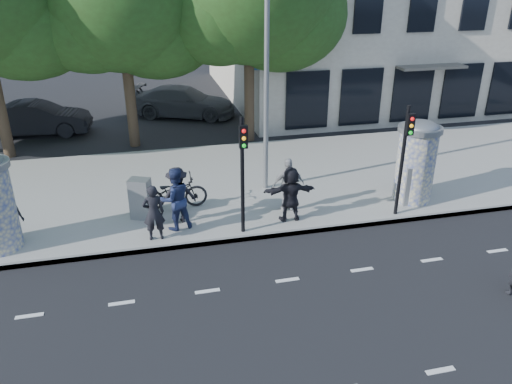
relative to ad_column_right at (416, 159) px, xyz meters
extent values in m
plane|color=black|center=(-5.20, -4.70, -1.54)|extent=(120.00, 120.00, 0.00)
cube|color=gray|center=(-5.20, 2.80, -1.46)|extent=(40.00, 8.00, 0.15)
cube|color=slate|center=(-5.20, -1.15, -1.46)|extent=(40.00, 0.10, 0.16)
cube|color=silver|center=(-5.20, -3.30, -1.53)|extent=(32.00, 0.12, 0.01)
cylinder|color=beige|center=(0.00, 0.00, -0.24)|extent=(1.20, 1.20, 2.30)
cylinder|color=slate|center=(0.00, 0.00, 0.99)|extent=(1.36, 1.36, 0.16)
ellipsoid|color=slate|center=(0.00, 0.00, 1.07)|extent=(1.10, 1.10, 0.38)
cylinder|color=black|center=(-5.80, -0.85, 0.31)|extent=(0.11, 0.11, 3.40)
cube|color=black|center=(-5.80, -1.03, 1.51)|extent=(0.22, 0.14, 0.62)
cylinder|color=black|center=(-1.00, -0.85, 0.31)|extent=(0.11, 0.11, 3.40)
cube|color=black|center=(-1.00, -1.03, 1.51)|extent=(0.22, 0.14, 0.62)
cylinder|color=slate|center=(-4.40, 2.00, 2.61)|extent=(0.16, 0.16, 8.00)
cylinder|color=#38281C|center=(-8.70, 8.00, 0.67)|extent=(0.44, 0.44, 4.41)
cylinder|color=#38281C|center=(-3.70, 7.60, 0.76)|extent=(0.44, 0.44, 4.59)
cube|color=black|center=(6.80, 7.75, 0.06)|extent=(18.00, 0.10, 2.60)
cube|color=#59544C|center=(4.80, 7.40, 1.36)|extent=(3.20, 0.90, 0.12)
cube|color=#194C8C|center=(-2.70, 7.75, 1.66)|extent=(1.60, 0.06, 0.30)
imported|color=black|center=(-12.19, -0.08, -0.43)|extent=(0.95, 0.63, 1.92)
imported|color=black|center=(-8.26, -0.71, -0.57)|extent=(0.60, 0.40, 1.63)
imported|color=navy|center=(-7.63, -0.22, -0.46)|extent=(1.05, 0.91, 1.86)
imported|color=black|center=(-7.53, 0.18, -0.53)|extent=(1.21, 0.84, 1.72)
imported|color=#969699|center=(-4.15, 0.17, -0.53)|extent=(1.01, 0.59, 1.71)
imported|color=black|center=(-4.28, -0.46, -0.54)|extent=(1.59, 0.64, 1.69)
imported|color=black|center=(-7.57, 1.10, -0.85)|extent=(0.78, 2.09, 1.08)
cube|color=gray|center=(-8.59, 0.70, -0.76)|extent=(0.72, 0.63, 1.25)
cube|color=gray|center=(-0.17, -0.28, -0.75)|extent=(0.68, 0.54, 1.28)
imported|color=black|center=(-12.95, 10.61, -0.78)|extent=(2.03, 4.75, 1.52)
imported|color=#515258|center=(-6.14, 12.15, -0.78)|extent=(3.98, 5.65, 1.52)
camera|label=1|loc=(-8.36, -13.19, 5.59)|focal=35.00mm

